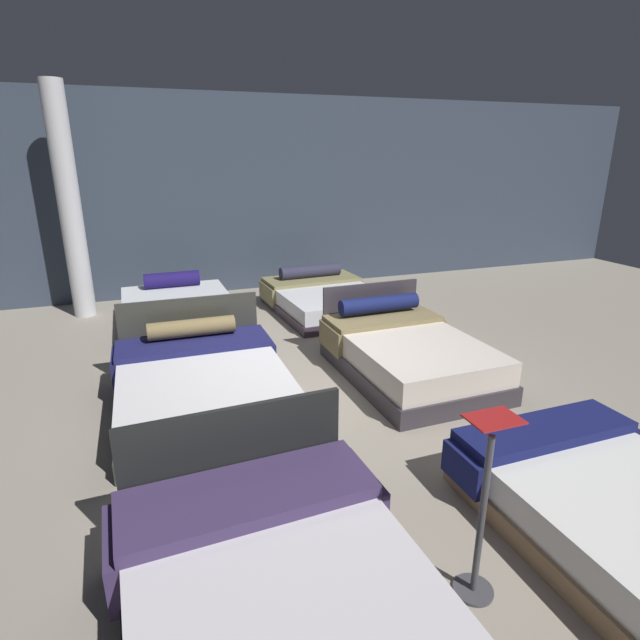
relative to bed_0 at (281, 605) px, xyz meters
The scene contains 10 objects.
ground_plane 3.10m from the bed_0, 67.92° to the left, with size 18.00×18.00×0.02m, color gray.
showroom_back_wall 7.65m from the bed_0, 81.10° to the left, with size 18.00×0.06×3.50m, color #333D4C.
bed_0 is the anchor object (origin of this frame).
bed_1 2.35m from the bed_0, ahead, with size 1.58×2.03×0.46m.
bed_2 2.78m from the bed_0, 91.01° to the left, with size 1.71×2.01×0.94m.
bed_3 3.65m from the bed_0, 50.67° to the left, with size 1.49×2.14×0.88m.
bed_4 5.50m from the bed_0, 90.48° to the left, with size 1.64×2.06×0.69m.
bed_5 6.01m from the bed_0, 67.49° to the left, with size 1.76×2.20×0.65m.
price_sign 1.18m from the bed_0, ahead, with size 0.28×0.24×1.17m.
support_pillar 6.96m from the bed_0, 102.08° to the left, with size 0.33×0.33×3.50m, color silver.
Camera 1 is at (-1.66, -4.85, 2.49)m, focal length 28.37 mm.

